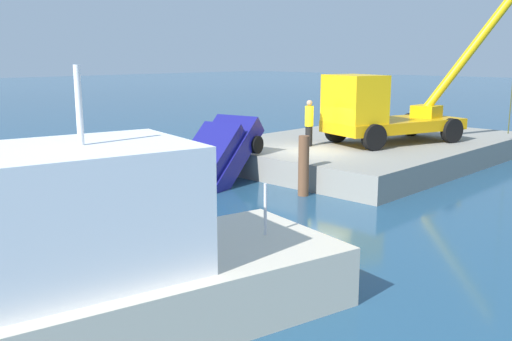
% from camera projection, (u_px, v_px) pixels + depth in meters
% --- Properties ---
extents(ground, '(200.00, 200.00, 0.00)m').
position_uv_depth(ground, '(308.00, 175.00, 21.53)').
color(ground, navy).
extents(dock, '(13.16, 8.81, 0.92)m').
position_uv_depth(dock, '(372.00, 149.00, 24.55)').
color(dock, gray).
rests_on(dock, ground).
extents(crane_truck, '(7.48, 5.33, 6.42)m').
position_uv_depth(crane_truck, '(383.00, 110.00, 22.74)').
color(crane_truck, orange).
rests_on(crane_truck, dock).
extents(dock_worker, '(0.34, 0.34, 1.81)m').
position_uv_depth(dock_worker, '(309.00, 123.00, 22.27)').
color(dock_worker, black).
rests_on(dock_worker, dock).
extents(salvaged_car, '(4.41, 2.65, 3.55)m').
position_uv_depth(salvaged_car, '(210.00, 167.00, 19.65)').
color(salvaged_car, navy).
rests_on(salvaged_car, ground).
extents(piling_near, '(0.29, 0.29, 1.46)m').
position_uv_depth(piling_near, '(220.00, 159.00, 20.65)').
color(piling_near, brown).
rests_on(piling_near, ground).
extents(piling_mid, '(0.35, 0.35, 1.95)m').
position_uv_depth(piling_mid, '(304.00, 166.00, 18.16)').
color(piling_mid, brown).
rests_on(piling_mid, ground).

